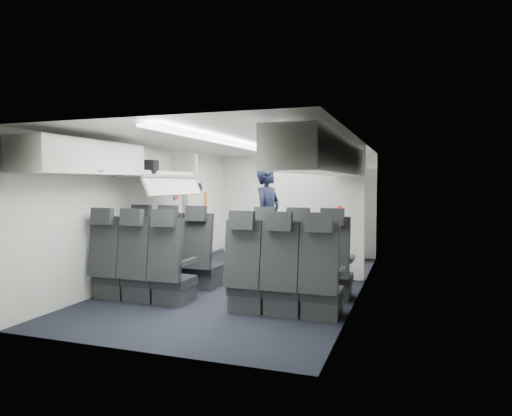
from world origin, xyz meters
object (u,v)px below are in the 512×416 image
Objects in this scene: seat_row_mid at (208,276)px; galley_unit at (337,213)px; boarding_door at (197,213)px; flight_attendant at (268,218)px; carry_on_bag at (145,167)px; seat_row_front at (235,263)px.

galley_unit is at bearing 77.12° from seat_row_mid.
seat_row_mid is 1.79× the size of boarding_door.
carry_on_bag reaches higher than flight_attendant.
galley_unit is 4.20m from carry_on_bag.
galley_unit reaches higher than seat_row_front.
galley_unit is at bearing 73.72° from seat_row_front.
seat_row_front is 1.93m from flight_attendant.
boarding_door is (-1.64, 2.99, 0.55)m from seat_row_mid.
galley_unit is 2.84m from boarding_door.
carry_on_bag is at bearing 161.73° from flight_attendant.
seat_row_front is 0.90m from seat_row_mid.
seat_row_mid is 1.75× the size of galley_unit.
flight_attendant is at bearing -8.48° from boarding_door.
seat_row_front is 1.79× the size of boarding_door.
galley_unit is (0.95, 4.15, 0.55)m from seat_row_mid.
carry_on_bag is at bearing -173.91° from seat_row_front.
seat_row_front is at bearing -51.84° from boarding_door.
seat_row_front is at bearing 90.00° from seat_row_mid.
carry_on_bag is (-1.29, -2.00, 0.86)m from flight_attendant.
carry_on_bag is (-1.38, -0.15, 1.38)m from seat_row_front.
seat_row_mid is 1.80× the size of flight_attendant.
carry_on_bag is (-1.38, 0.75, 1.38)m from seat_row_mid.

